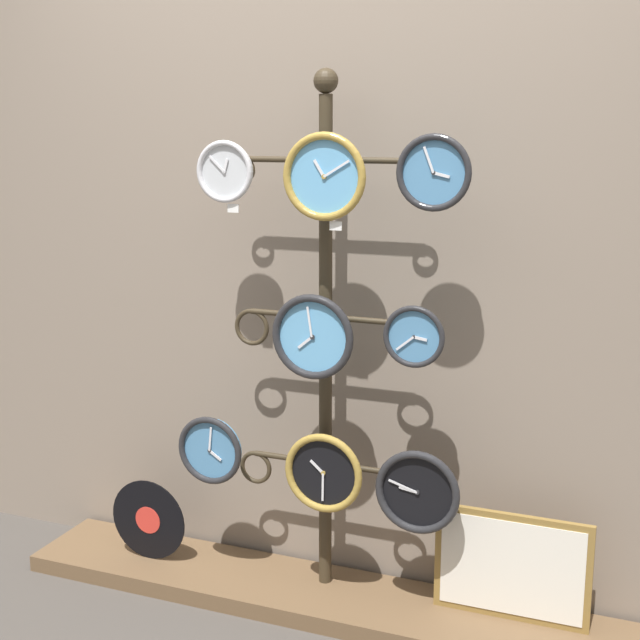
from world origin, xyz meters
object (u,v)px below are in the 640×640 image
object	(u,v)px
clock_top_left	(225,171)
clock_bottom_left	(211,450)
clock_bottom_right	(418,492)
vinyl_record	(148,520)
clock_middle_right	(414,336)
clock_bottom_center	(324,473)
clock_top_right	(434,173)
display_stand	(325,404)
clock_middle_center	(313,337)
clock_top_center	(325,177)
picture_frame	(512,567)

from	to	relation	value
clock_top_left	clock_bottom_left	bearing A→B (deg)	-168.34
clock_top_left	clock_bottom_right	world-z (taller)	clock_top_left
vinyl_record	clock_middle_right	bearing A→B (deg)	-0.94
clock_middle_right	clock_bottom_center	size ratio (longest dim) A/B	0.72
clock_bottom_right	vinyl_record	bearing A→B (deg)	179.06
clock_middle_right	vinyl_record	bearing A→B (deg)	179.06
clock_top_right	clock_middle_right	xyz separation A→B (m)	(-0.05, 0.00, -0.50)
display_stand	clock_top_left	xyz separation A→B (m)	(-0.31, -0.10, 0.78)
vinyl_record	display_stand	bearing A→B (deg)	7.04
clock_bottom_right	vinyl_record	world-z (taller)	clock_bottom_right
display_stand	clock_middle_right	size ratio (longest dim) A/B	9.19
clock_bottom_left	clock_bottom_right	bearing A→B (deg)	1.02
clock_middle_center	clock_bottom_right	xyz separation A→B (m)	(0.36, 0.01, -0.48)
clock_top_center	clock_middle_center	bearing A→B (deg)	172.31
clock_top_left	picture_frame	bearing A→B (deg)	5.31
clock_middle_center	clock_bottom_left	bearing A→B (deg)	-179.59
clock_top_right	display_stand	bearing A→B (deg)	164.88
clock_bottom_right	picture_frame	world-z (taller)	clock_bottom_right
vinyl_record	clock_top_left	bearing A→B (deg)	-2.37
clock_top_left	clock_middle_center	bearing A→B (deg)	-2.29
clock_bottom_right	clock_middle_right	bearing A→B (deg)	179.10
vinyl_record	picture_frame	world-z (taller)	picture_frame
clock_top_left	clock_bottom_right	xyz separation A→B (m)	(0.67, -0.00, -1.00)
clock_top_left	vinyl_record	world-z (taller)	clock_top_left
clock_top_right	clock_bottom_right	xyz separation A→B (m)	(-0.03, 0.00, -1.01)
clock_middle_right	clock_bottom_center	world-z (taller)	clock_middle_right
clock_bottom_left	picture_frame	size ratio (longest dim) A/B	0.48
vinyl_record	clock_bottom_left	bearing A→B (deg)	-5.98
display_stand	clock_middle_right	bearing A→B (deg)	-16.58
display_stand	clock_top_left	world-z (taller)	display_stand
display_stand	clock_middle_right	xyz separation A→B (m)	(0.33, -0.10, 0.29)
clock_top_right	clock_middle_center	size ratio (longest dim) A/B	0.81
clock_bottom_left	clock_bottom_right	xyz separation A→B (m)	(0.74, 0.01, -0.04)
clock_top_center	clock_top_right	bearing A→B (deg)	2.06
picture_frame	vinyl_record	bearing A→B (deg)	-176.78
clock_bottom_left	clock_bottom_center	distance (m)	0.43
clock_middle_right	clock_bottom_left	size ratio (longest dim) A/B	0.81
picture_frame	clock_top_left	bearing A→B (deg)	-174.69
clock_top_center	picture_frame	distance (m)	1.39
clock_middle_right	clock_bottom_right	distance (m)	0.51
clock_top_center	display_stand	bearing A→B (deg)	109.89
clock_top_center	clock_bottom_left	xyz separation A→B (m)	(-0.43, 0.00, -0.95)
display_stand	clock_bottom_left	distance (m)	0.44
clock_middle_center	clock_middle_right	size ratio (longest dim) A/B	1.42
clock_top_left	clock_top_right	size ratio (longest dim) A/B	0.88
clock_middle_center	clock_bottom_center	world-z (taller)	clock_middle_center
clock_bottom_left	clock_middle_center	bearing A→B (deg)	0.41
clock_bottom_left	display_stand	bearing A→B (deg)	16.35
clock_middle_center	vinyl_record	xyz separation A→B (m)	(-0.67, 0.03, -0.76)
clock_top_center	clock_bottom_right	size ratio (longest dim) A/B	0.98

